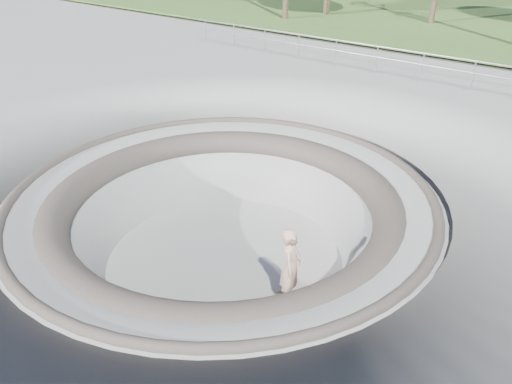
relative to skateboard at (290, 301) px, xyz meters
The scene contains 5 objects.
ground 3.01m from the skateboard, 169.82° to the left, with size 180.00×180.00×0.00m, color gray.
skate_bowl 2.38m from the skateboard, 169.82° to the left, with size 14.00×14.00×4.10m.
safety_railing 12.89m from the skateboard, 100.69° to the left, with size 25.00×0.06×1.03m.
skateboard is the anchor object (origin of this frame).
skater 0.97m from the skateboard, ahead, with size 0.70×0.46×1.91m, color #D5A58A.
Camera 1 is at (7.22, -7.76, 5.80)m, focal length 35.00 mm.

